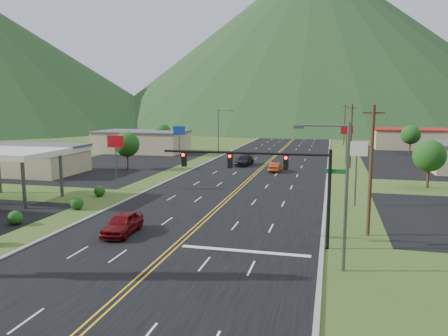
% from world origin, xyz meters
% --- Properties ---
extents(ground, '(500.00, 500.00, 0.00)m').
position_xyz_m(ground, '(0.00, 0.00, 0.00)').
color(ground, '#2B4418').
rests_on(ground, ground).
extents(road, '(20.00, 460.00, 0.04)m').
position_xyz_m(road, '(0.00, 0.00, 0.00)').
color(road, black).
rests_on(road, ground).
extents(traffic_signal, '(13.10, 0.43, 7.00)m').
position_xyz_m(traffic_signal, '(6.48, 14.00, 5.33)').
color(traffic_signal, black).
rests_on(traffic_signal, ground).
extents(streetlight_east, '(3.28, 0.25, 9.00)m').
position_xyz_m(streetlight_east, '(11.18, 10.00, 5.18)').
color(streetlight_east, '#59595E').
rests_on(streetlight_east, ground).
extents(streetlight_west, '(3.28, 0.25, 9.00)m').
position_xyz_m(streetlight_west, '(-11.68, 70.00, 5.18)').
color(streetlight_west, '#59595E').
rests_on(streetlight_west, ground).
extents(gas_canopy, '(10.00, 8.00, 5.30)m').
position_xyz_m(gas_canopy, '(-22.00, 22.00, 4.87)').
color(gas_canopy, white).
rests_on(gas_canopy, ground).
extents(building_west_mid, '(14.40, 10.40, 4.10)m').
position_xyz_m(building_west_mid, '(-32.00, 38.00, 2.27)').
color(building_west_mid, tan).
rests_on(building_west_mid, ground).
extents(building_west_far, '(18.40, 11.40, 4.50)m').
position_xyz_m(building_west_far, '(-28.00, 68.00, 2.26)').
color(building_west_far, tan).
rests_on(building_west_far, ground).
extents(building_east_far, '(16.40, 12.40, 4.50)m').
position_xyz_m(building_east_far, '(28.00, 90.00, 2.26)').
color(building_east_far, tan).
rests_on(building_east_far, ground).
extents(pole_sign_west_a, '(2.00, 0.18, 6.40)m').
position_xyz_m(pole_sign_west_a, '(-14.00, 30.00, 5.05)').
color(pole_sign_west_a, '#59595E').
rests_on(pole_sign_west_a, ground).
extents(pole_sign_west_b, '(2.00, 0.18, 6.40)m').
position_xyz_m(pole_sign_west_b, '(-14.00, 52.00, 5.05)').
color(pole_sign_west_b, '#59595E').
rests_on(pole_sign_west_b, ground).
extents(pole_sign_east_a, '(2.00, 0.18, 6.40)m').
position_xyz_m(pole_sign_east_a, '(13.00, 28.00, 5.05)').
color(pole_sign_east_a, '#59595E').
rests_on(pole_sign_east_a, ground).
extents(pole_sign_east_b, '(2.00, 0.18, 6.40)m').
position_xyz_m(pole_sign_east_b, '(13.00, 60.00, 5.05)').
color(pole_sign_east_b, '#59595E').
rests_on(pole_sign_east_b, ground).
extents(tree_west_a, '(3.84, 3.84, 5.82)m').
position_xyz_m(tree_west_a, '(-20.00, 45.00, 3.89)').
color(tree_west_a, '#382314').
rests_on(tree_west_a, ground).
extents(tree_west_b, '(3.84, 3.84, 5.82)m').
position_xyz_m(tree_west_b, '(-25.00, 72.00, 3.89)').
color(tree_west_b, '#382314').
rests_on(tree_west_b, ground).
extents(tree_east_a, '(3.84, 3.84, 5.82)m').
position_xyz_m(tree_east_a, '(22.00, 40.00, 3.89)').
color(tree_east_a, '#382314').
rests_on(tree_east_a, ground).
extents(tree_east_b, '(3.84, 3.84, 5.82)m').
position_xyz_m(tree_east_b, '(26.00, 78.00, 3.89)').
color(tree_east_b, '#382314').
rests_on(tree_east_b, ground).
extents(utility_pole_a, '(1.60, 0.28, 10.00)m').
position_xyz_m(utility_pole_a, '(13.50, 18.00, 5.13)').
color(utility_pole_a, '#382314').
rests_on(utility_pole_a, ground).
extents(utility_pole_b, '(1.60, 0.28, 10.00)m').
position_xyz_m(utility_pole_b, '(13.50, 55.00, 5.13)').
color(utility_pole_b, '#382314').
rests_on(utility_pole_b, ground).
extents(utility_pole_c, '(1.60, 0.28, 10.00)m').
position_xyz_m(utility_pole_c, '(13.50, 95.00, 5.13)').
color(utility_pole_c, '#382314').
rests_on(utility_pole_c, ground).
extents(utility_pole_d, '(1.60, 0.28, 10.00)m').
position_xyz_m(utility_pole_d, '(13.50, 135.00, 5.13)').
color(utility_pole_d, '#382314').
rests_on(utility_pole_d, ground).
extents(mountain_n, '(220.00, 220.00, 85.00)m').
position_xyz_m(mountain_n, '(0.00, 220.00, 42.50)').
color(mountain_n, black).
rests_on(mountain_n, ground).
extents(car_red_near, '(2.19, 4.94, 1.65)m').
position_xyz_m(car_red_near, '(-5.00, 13.66, 0.83)').
color(car_red_near, '#630B0E').
rests_on(car_red_near, ground).
extents(car_dark_mid, '(2.65, 5.61, 1.58)m').
position_xyz_m(car_dark_mid, '(-3.29, 53.46, 0.79)').
color(car_dark_mid, black).
rests_on(car_dark_mid, ground).
extents(car_red_far, '(1.71, 4.27, 1.38)m').
position_xyz_m(car_red_far, '(2.58, 48.14, 0.69)').
color(car_red_far, '#9E3911').
rests_on(car_red_far, ground).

